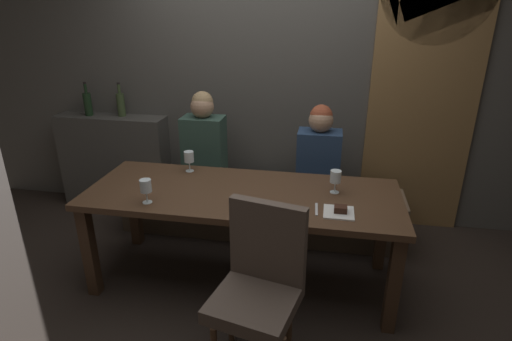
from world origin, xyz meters
name	(u,v)px	position (x,y,z in m)	size (l,w,h in m)	color
ground	(243,279)	(0.00, 0.00, 0.00)	(9.00, 9.00, 0.00)	black
back_wall_tiled	(270,60)	(0.00, 1.22, 1.50)	(6.00, 0.12, 3.00)	#4C4944
arched_door	(425,81)	(1.35, 1.15, 1.36)	(0.90, 0.05, 2.55)	olive
back_counter	(116,161)	(-1.55, 1.04, 0.47)	(1.10, 0.28, 0.95)	#413E3A
dining_table	(242,203)	(0.00, 0.00, 0.65)	(2.20, 0.84, 0.74)	#412B1C
banquette_bench	(259,211)	(0.00, 0.70, 0.23)	(2.50, 0.44, 0.45)	#4A3C2E
chair_near_side	(260,279)	(0.25, -0.72, 0.56)	(0.53, 0.53, 0.98)	#4C3321
diner_redhead	(204,142)	(-0.50, 0.72, 0.85)	(0.36, 0.24, 0.84)	#2D473D
diner_bearded	(319,153)	(0.50, 0.72, 0.81)	(0.36, 0.24, 0.77)	navy
wine_bottle_dark_red	(88,103)	(-1.76, 1.03, 1.07)	(0.08, 0.08, 0.33)	black
wine_bottle_pale_label	(121,104)	(-1.43, 1.07, 1.07)	(0.08, 0.08, 0.33)	#384728
wine_glass_center_back	(146,187)	(-0.58, -0.28, 0.85)	(0.08, 0.08, 0.16)	silver
wine_glass_far_right	(336,177)	(0.64, 0.10, 0.86)	(0.08, 0.08, 0.16)	silver
wine_glass_center_front	(189,158)	(-0.49, 0.30, 0.85)	(0.08, 0.08, 0.16)	silver
dessert_plate	(339,211)	(0.67, -0.21, 0.75)	(0.19, 0.19, 0.05)	white
fork_on_table	(316,209)	(0.53, -0.19, 0.74)	(0.02, 0.17, 0.01)	silver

